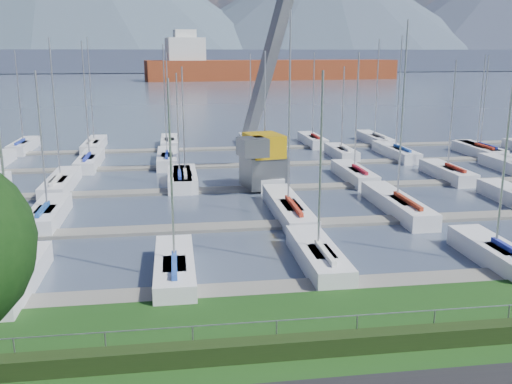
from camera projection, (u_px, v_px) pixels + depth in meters
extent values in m
cube|color=#444F63|center=(181.00, 76.00, 270.77)|extent=(800.00, 540.00, 0.20)
cube|color=black|center=(306.00, 346.00, 20.34)|extent=(80.00, 0.70, 0.70)
cylinder|color=gray|center=(304.00, 319.00, 20.52)|extent=(80.00, 0.04, 0.04)
cube|color=#49526B|center=(179.00, 60.00, 336.52)|extent=(900.00, 80.00, 12.00)
cone|color=#425061|center=(326.00, 8.00, 420.08)|extent=(300.00, 300.00, 85.00)
cube|color=gray|center=(274.00, 289.00, 26.63)|extent=(90.00, 1.60, 0.25)
cube|color=slate|center=(247.00, 226.00, 36.24)|extent=(90.00, 1.60, 0.25)
cube|color=slate|center=(231.00, 190.00, 45.85)|extent=(90.00, 1.60, 0.25)
cube|color=#66635F|center=(221.00, 166.00, 55.46)|extent=(90.00, 1.60, 0.25)
cube|color=slate|center=(213.00, 149.00, 65.07)|extent=(90.00, 1.60, 0.25)
cube|color=#565A5E|center=(264.00, 171.00, 46.19)|extent=(3.76, 3.76, 2.60)
cube|color=#BF8F0B|center=(264.00, 145.00, 45.69)|extent=(3.21, 3.84, 1.80)
cube|color=slate|center=(277.00, 31.00, 48.12)|extent=(4.98, 10.82, 19.89)
cube|color=#585B5F|center=(253.00, 147.00, 43.56)|extent=(2.39, 2.55, 1.40)
cube|color=maroon|center=(273.00, 73.00, 232.02)|extent=(103.52, 29.66, 10.00)
cube|color=silver|center=(185.00, 54.00, 221.31)|extent=(15.52, 15.52, 12.00)
cube|color=silver|center=(185.00, 35.00, 219.64)|extent=(8.87, 8.87, 4.00)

